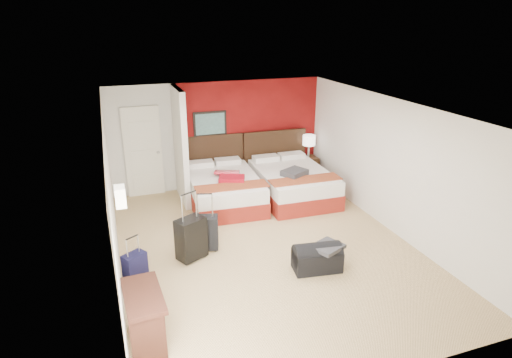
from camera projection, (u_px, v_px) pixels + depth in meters
name	position (u px, v px, depth m)	size (l,w,h in m)	color
ground	(266.00, 247.00, 7.78)	(6.50, 6.50, 0.00)	#D8BB85
room_walls	(170.00, 164.00, 8.16)	(5.02, 6.52, 2.50)	silver
red_accent_panel	(249.00, 133.00, 10.43)	(3.50, 0.04, 2.50)	maroon
partition_wall	(181.00, 146.00, 9.34)	(0.12, 1.20, 2.50)	silver
entry_door	(143.00, 152.00, 9.71)	(0.82, 0.06, 2.05)	silver
bed_left	(224.00, 190.00, 9.46)	(1.47, 2.10, 0.63)	white
bed_right	(293.00, 184.00, 9.80)	(1.50, 2.15, 0.64)	white
red_suitcase_open	(229.00, 176.00, 9.28)	(0.53, 0.73, 0.09)	maroon
jacket_bundle	(294.00, 173.00, 9.37)	(0.51, 0.40, 0.12)	#3D3E43
nightstand	(308.00, 169.00, 10.86)	(0.43, 0.43, 0.60)	black
table_lamp	(309.00, 146.00, 10.65)	(0.31, 0.31, 0.56)	white
suitcase_black	(191.00, 240.00, 7.27)	(0.48, 0.30, 0.72)	black
suitcase_charcoal	(206.00, 234.00, 7.59)	(0.41, 0.25, 0.60)	black
suitcase_navy	(135.00, 269.00, 6.64)	(0.34, 0.21, 0.48)	black
duffel_bag	(317.00, 259.00, 7.01)	(0.76, 0.41, 0.39)	black
jacket_draped	(328.00, 247.00, 6.93)	(0.47, 0.39, 0.06)	#38383D
desk	(145.00, 319.00, 5.35)	(0.45, 0.89, 0.74)	black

